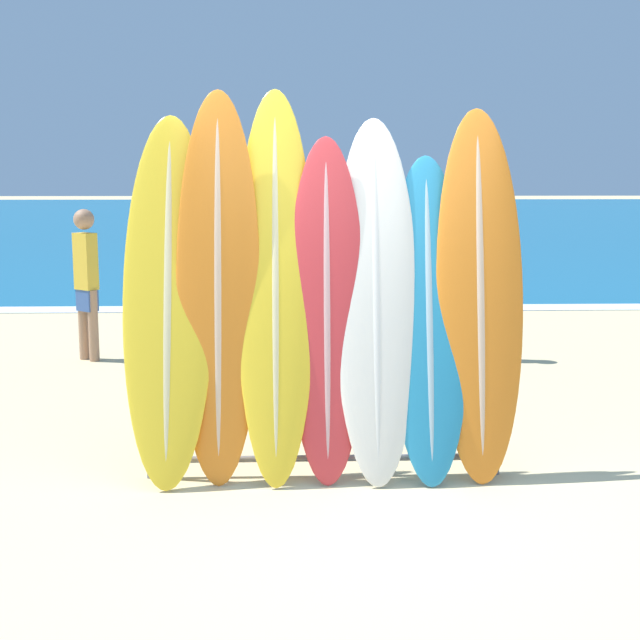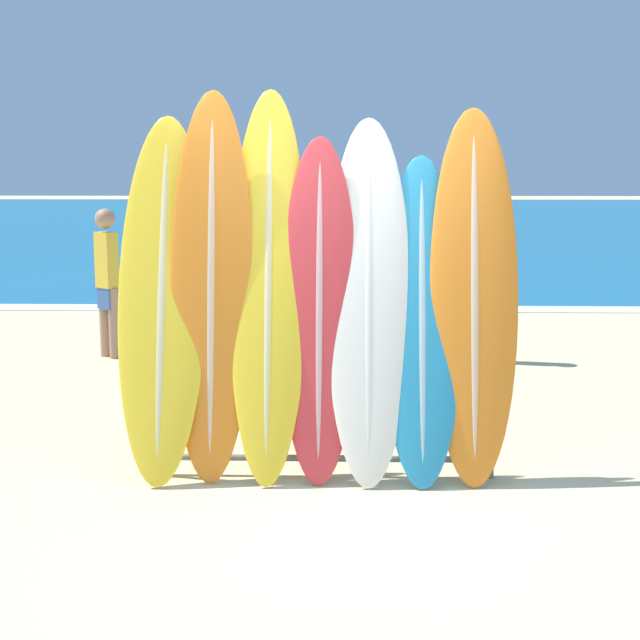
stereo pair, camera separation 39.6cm
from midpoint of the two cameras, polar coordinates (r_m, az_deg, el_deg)
The scene contains 14 objects.
ground_plane at distance 5.29m, azimuth 0.83°, elevation -12.30°, with size 160.00×160.00×0.00m, color beige.
ocean_water at distance 42.25m, azimuth -1.60°, elevation 6.62°, with size 120.00×60.00×0.01m.
surfboard_rack at distance 5.77m, azimuth -1.71°, elevation -5.46°, with size 2.31×0.04×0.88m.
surfboard_slot_0 at distance 5.76m, azimuth -11.64°, elevation 1.35°, with size 0.58×0.74×2.34m.
surfboard_slot_1 at distance 5.70m, azimuth -8.52°, elevation 2.11°, with size 0.53×0.52×2.49m.
surfboard_slot_2 at distance 5.69m, azimuth -4.86°, elevation 2.25°, with size 0.50×0.70×2.51m.
surfboard_slot_3 at distance 5.66m, azimuth -1.56°, elevation 0.67°, with size 0.49×0.52×2.20m.
surfboard_slot_4 at distance 5.68m, azimuth 1.61°, elevation 1.33°, with size 0.54×0.67×2.32m.
surfboard_slot_5 at distance 5.71m, azimuth 5.01°, elevation 0.11°, with size 0.51×0.62×2.08m.
surfboard_slot_6 at distance 5.76m, azimuth 8.25°, elevation 1.63°, with size 0.56×0.58×2.38m.
person_near_water at distance 9.70m, azimuth -15.87°, elevation 2.56°, with size 0.27×0.26×1.60m.
person_mid_beach at distance 9.47m, azimuth 7.17°, elevation 2.72°, with size 0.27×0.22×1.61m.
person_far_left at distance 11.79m, azimuth -7.34°, elevation 4.23°, with size 0.28×0.29×1.70m.
person_far_right at distance 10.11m, azimuth -5.14°, elevation 3.41°, with size 0.28×0.23×1.69m.
Camera 1 is at (-0.44, -4.91, 1.94)m, focal length 50.00 mm.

